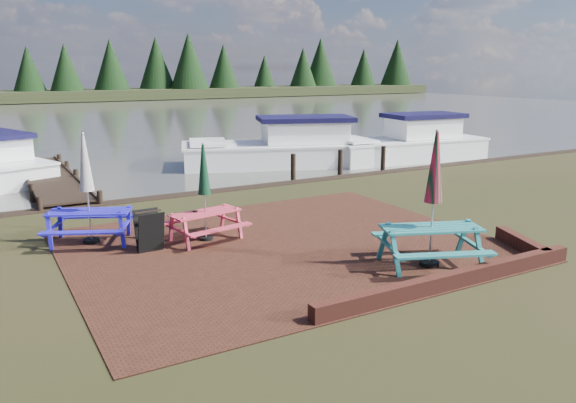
% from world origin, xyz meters
% --- Properties ---
extents(ground, '(120.00, 120.00, 0.00)m').
position_xyz_m(ground, '(0.00, 0.00, 0.00)').
color(ground, black).
rests_on(ground, ground).
extents(paving, '(9.00, 7.50, 0.02)m').
position_xyz_m(paving, '(0.00, 1.00, 0.01)').
color(paving, '#3C1C13').
rests_on(paving, ground).
extents(brick_wall, '(6.21, 1.79, 0.30)m').
position_xyz_m(brick_wall, '(2.15, -2.42, 0.15)').
color(brick_wall, '#4C1E16').
rests_on(brick_wall, ground).
extents(water, '(120.00, 60.00, 0.02)m').
position_xyz_m(water, '(0.00, 37.00, 0.00)').
color(water, '#423E38').
rests_on(water, ground).
extents(far_treeline, '(120.00, 10.00, 8.10)m').
position_xyz_m(far_treeline, '(0.00, 66.00, 3.28)').
color(far_treeline, black).
rests_on(far_treeline, ground).
extents(picnic_table_teal, '(2.42, 2.30, 2.67)m').
position_xyz_m(picnic_table_teal, '(1.89, -1.55, 0.94)').
color(picnic_table_teal, teal).
rests_on(picnic_table_teal, ground).
extents(picnic_table_red, '(1.82, 1.68, 2.21)m').
position_xyz_m(picnic_table_red, '(-1.32, 2.23, 0.77)').
color(picnic_table_red, '#D5364D').
rests_on(picnic_table_red, ground).
extents(picnic_table_blue, '(2.26, 2.16, 2.45)m').
position_xyz_m(picnic_table_blue, '(-3.63, 3.30, 0.86)').
color(picnic_table_blue, '#261CD2').
rests_on(picnic_table_blue, ground).
extents(chalkboard, '(0.56, 0.54, 0.89)m').
position_xyz_m(chalkboard, '(-2.65, 2.06, 0.46)').
color(chalkboard, black).
rests_on(chalkboard, ground).
extents(jetty, '(1.76, 9.08, 1.00)m').
position_xyz_m(jetty, '(-3.50, 11.28, 0.11)').
color(jetty, black).
rests_on(jetty, ground).
extents(boat_near, '(8.76, 5.43, 2.24)m').
position_xyz_m(boat_near, '(5.76, 11.12, 0.47)').
color(boat_near, white).
rests_on(boat_near, ground).
extents(boat_far, '(7.43, 3.28, 2.25)m').
position_xyz_m(boat_far, '(11.21, 9.65, 0.47)').
color(boat_far, white).
rests_on(boat_far, ground).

